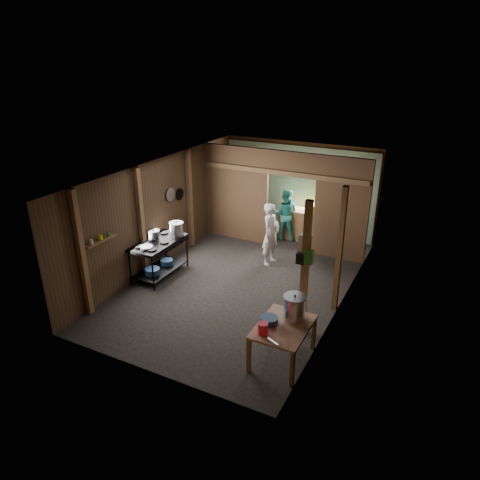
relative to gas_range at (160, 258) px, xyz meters
The scene contains 42 objects.
floor 2.03m from the gas_range, 18.60° to the left, with size 4.50×7.00×0.00m, color black.
ceiling 2.94m from the gas_range, 18.60° to the left, with size 4.50×7.00×0.00m, color #403F3F.
wall_back 4.62m from the gas_range, 65.54° to the left, with size 4.50×0.00×2.60m, color #46311D.
wall_front 3.54m from the gas_range, 56.75° to the right, with size 4.50×0.00×2.60m, color #46311D.
wall_left 1.14m from the gas_range, 120.32° to the left, with size 0.00×7.00×2.60m, color #46311D.
wall_right 4.27m from the gas_range, ahead, with size 0.00×7.00×2.60m, color #46311D.
partition_left 3.01m from the gas_range, 78.91° to the left, with size 1.85×0.10×2.60m, color brown.
partition_right 4.55m from the gas_range, 39.35° to the left, with size 1.35×0.10×2.60m, color brown.
partition_header 4.01m from the gas_range, 53.06° to the left, with size 1.30×0.10×0.60m, color brown.
turquoise_panel 4.56m from the gas_range, 65.22° to the left, with size 4.40×0.06×2.50m, color #739D95.
back_counter 4.19m from the gas_range, 58.68° to the left, with size 1.20×0.50×0.85m, color olive.
wall_clock 4.79m from the gas_range, 62.16° to the left, with size 0.20×0.20×0.03m, color beige.
post_left_a 2.17m from the gas_range, 98.67° to the right, with size 0.10×0.12×2.60m, color olive.
post_left_b 0.93m from the gas_range, 150.86° to the right, with size 0.10×0.12×2.60m, color olive.
post_left_c 2.05m from the gas_range, 99.30° to the left, with size 0.10×0.12×2.60m, color olive.
post_right 4.17m from the gas_range, ahead, with size 0.10×0.12×2.60m, color olive.
post_free 3.89m from the gas_range, 10.14° to the right, with size 0.12×0.12×2.60m, color olive.
cross_beam 3.73m from the gas_range, 55.96° to the left, with size 4.40×0.12×0.12m, color olive.
pan_lid_big 1.63m from the gas_range, 107.72° to the left, with size 0.34×0.34×0.03m, color slate.
pan_lid_small 1.85m from the gas_range, 102.97° to the left, with size 0.30×0.30×0.03m, color black.
wall_shelf 1.78m from the gas_range, 100.43° to the right, with size 0.14×0.80×0.03m, color olive.
jar_white 2.02m from the gas_range, 98.94° to the right, with size 0.07×0.07×0.10m, color beige.
jar_yellow 1.81m from the gas_range, 100.43° to the right, with size 0.08×0.08×0.10m, color #D4D70E.
jar_green 1.64m from the gas_range, 102.21° to the right, with size 0.06×0.06×0.10m, color #246B20.
bag_white 3.96m from the gas_range, ahead, with size 0.22×0.15×0.32m, color beige.
bag_green 4.04m from the gas_range, 10.83° to the right, with size 0.16×0.12×0.24m, color #246B20.
bag_black 3.90m from the gas_range, 11.54° to the right, with size 0.14×0.10×0.20m, color black.
gas_range is the anchor object (origin of this frame).
prep_table 4.04m from the gas_range, 23.17° to the right, with size 0.84×1.15×0.68m, color tan, non-canonical shape.
stove_pot_large 0.79m from the gas_range, 71.28° to the left, with size 0.34×0.34×0.34m, color silver, non-canonical shape.
stove_pot_med 0.56m from the gas_range, 158.09° to the left, with size 0.28×0.28×0.24m, color silver, non-canonical shape.
frying_pan 0.63m from the gas_range, 90.00° to the right, with size 0.28×0.50×0.07m, color slate, non-canonical shape.
blue_tub_front 0.36m from the gas_range, 90.00° to the right, with size 0.34×0.34×0.14m, color navy.
blue_tub_back 0.34m from the gas_range, 90.00° to the left, with size 0.30×0.30×0.12m, color navy.
stock_pot 4.04m from the gas_range, 19.24° to the right, with size 0.40×0.40×0.46m, color silver, non-canonical shape.
wash_basin 3.84m from the gas_range, 25.09° to the right, with size 0.30×0.30×0.11m, color navy.
pink_bucket 4.02m from the gas_range, 29.13° to the right, with size 0.16×0.16×0.20m, color #F71C36.
knife 4.24m from the gas_range, 29.13° to the right, with size 0.30×0.04×0.01m, color silver.
yellow_tub 4.39m from the gas_range, 55.31° to the left, with size 0.35×0.35×0.19m, color #D4D70E.
red_cup 4.08m from the gas_range, 62.19° to the left, with size 0.12×0.12×0.14m, color #B53C20.
cook 2.73m from the gas_range, 40.90° to the left, with size 0.57×0.37×1.56m, color silver.
worker_back 3.84m from the gas_range, 61.88° to the left, with size 0.70×0.55×1.45m, color teal.
Camera 1 is at (3.96, -8.03, 4.87)m, focal length 32.96 mm.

